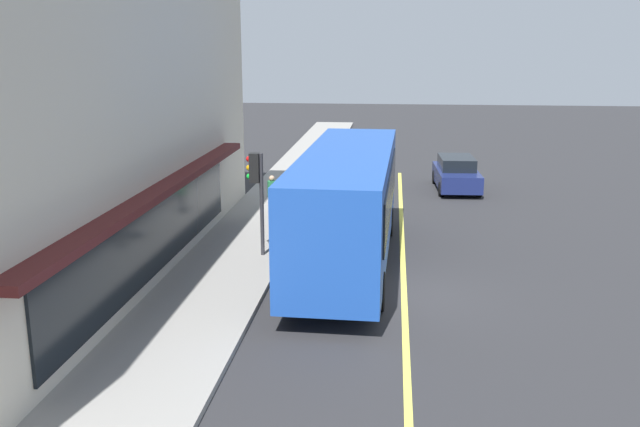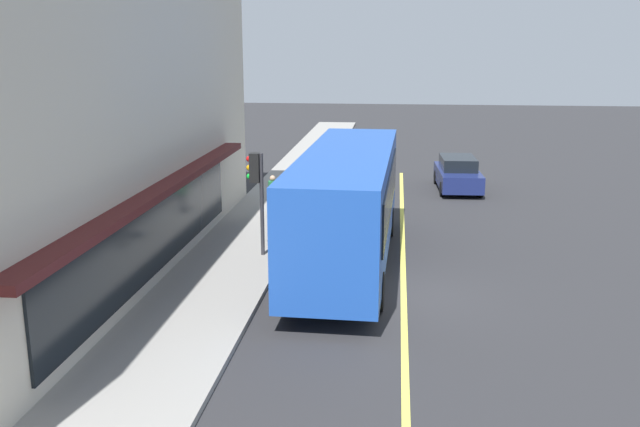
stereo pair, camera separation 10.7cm
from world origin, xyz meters
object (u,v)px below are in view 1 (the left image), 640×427
Objects in this scene: bus at (348,201)px; traffic_light at (256,180)px; pedestrian_waiting at (272,192)px; car_navy at (456,174)px.

traffic_light is at bearing 84.36° from bus.
traffic_light is 2.03× the size of pedestrian_waiting.
traffic_light reaches higher than car_navy.
bus reaches higher than pedestrian_waiting.
bus is 12.45m from car_navy.
pedestrian_waiting is at bearing 4.59° from traffic_light.
traffic_light is 0.73× the size of car_navy.
car_navy is at bearing -31.86° from traffic_light.
pedestrian_waiting reaches higher than car_navy.
bus reaches higher than car_navy.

